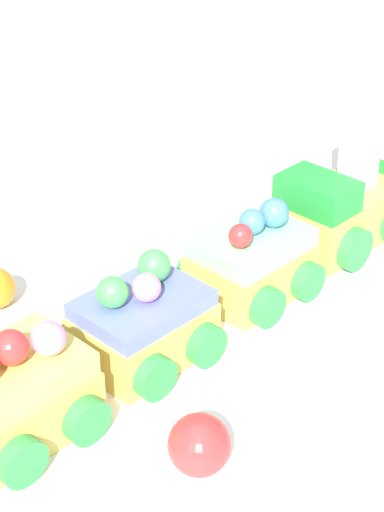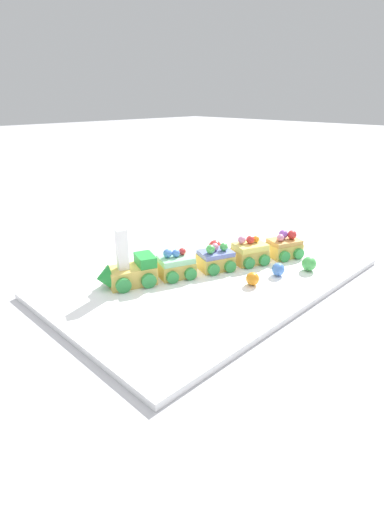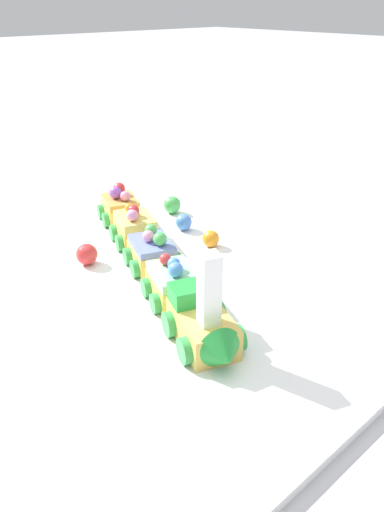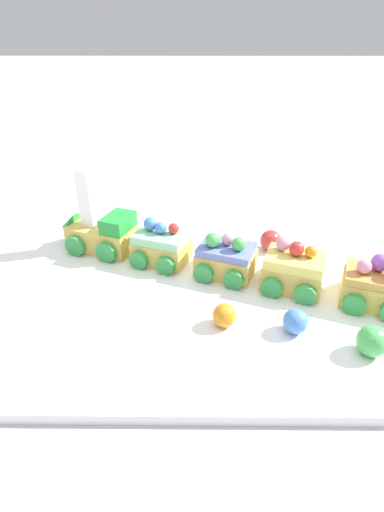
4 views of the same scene
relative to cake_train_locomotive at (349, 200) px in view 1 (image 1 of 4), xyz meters
name	(u,v)px [view 1 (image 1 of 4)]	position (x,y,z in m)	size (l,w,h in m)	color
ground_plane	(142,337)	(-0.16, 0.09, -0.04)	(10.00, 10.00, 0.00)	#B2B2B7
display_board	(141,329)	(-0.16, 0.09, -0.03)	(0.68, 0.43, 0.01)	white
cake_train_locomotive	(349,200)	(0.00, 0.00, 0.00)	(0.13, 0.10, 0.12)	#E0BC56
cake_car_mint	(252,262)	(-0.10, 0.04, -0.01)	(0.09, 0.09, 0.06)	#E0BC56
cake_car_blueberry	(143,324)	(-0.19, 0.07, -0.01)	(0.09, 0.09, 0.06)	#E0BC56
cake_car_lemon	(16,395)	(-0.27, 0.10, 0.00)	(0.09, 0.09, 0.06)	#E0BC56
gumball_red	(199,445)	(-0.26, 0.01, -0.01)	(0.03, 0.03, 0.03)	red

